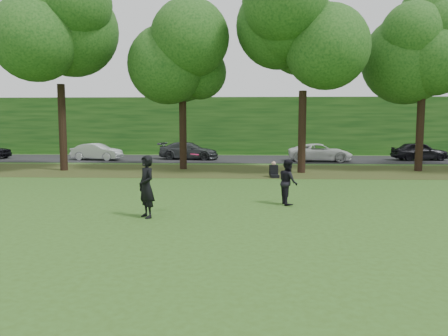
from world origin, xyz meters
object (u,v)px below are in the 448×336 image
(frisbee, at_px, (195,154))
(seated_person, at_px, (274,171))
(player_right, at_px, (288,182))
(player_left, at_px, (146,187))

(frisbee, height_order, seated_person, frisbee)
(player_right, xyz_separation_m, frisbee, (-3.09, -1.83, 1.10))
(player_left, height_order, seated_person, player_left)
(player_right, relative_size, seated_person, 1.93)
(player_left, xyz_separation_m, seated_person, (4.51, 9.81, -0.64))
(seated_person, bearing_deg, player_right, -97.43)
(player_right, distance_m, seated_person, 7.49)
(player_left, bearing_deg, frisbee, 71.80)
(player_right, xyz_separation_m, seated_person, (-0.00, 7.48, -0.49))
(player_left, relative_size, seated_person, 2.30)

